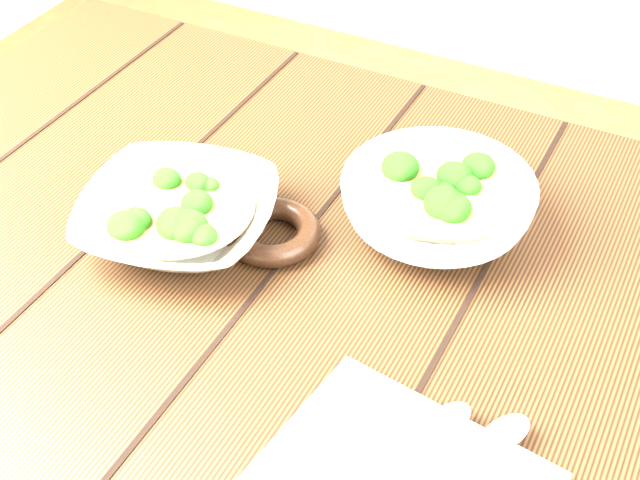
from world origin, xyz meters
TOP-DOWN VIEW (x-y plane):
  - table at (0.00, 0.00)m, footprint 1.20×0.80m
  - soup_bowl_front at (-0.14, -0.02)m, footprint 0.26×0.26m
  - soup_bowl_back at (0.11, 0.12)m, footprint 0.23×0.23m
  - trivet at (-0.05, 0.02)m, footprint 0.13×0.13m
  - spoon_left at (0.21, -0.17)m, footprint 0.08×0.18m
  - spoon_right at (0.25, -0.16)m, footprint 0.10×0.18m

SIDE VIEW (x-z plane):
  - table at x=0.00m, z-range 0.26..1.01m
  - trivet at x=-0.05m, z-range 0.75..0.78m
  - spoon_left at x=0.21m, z-range 0.76..0.77m
  - spoon_right at x=0.25m, z-range 0.76..0.77m
  - soup_bowl_front at x=-0.14m, z-range 0.75..0.81m
  - soup_bowl_back at x=0.11m, z-range 0.75..0.83m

